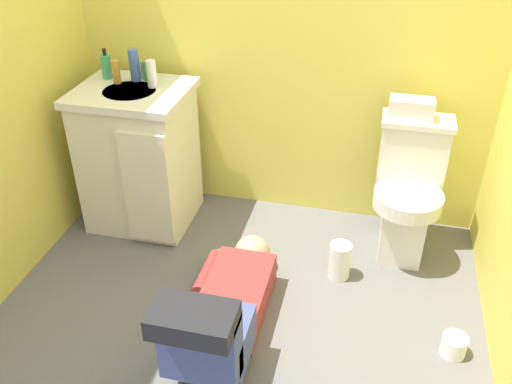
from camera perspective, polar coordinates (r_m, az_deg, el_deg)
name	(u,v)px	position (r m, az deg, el deg)	size (l,w,h in m)	color
ground_plane	(234,324)	(2.66, -2.27, -13.71)	(2.80, 3.09, 0.04)	#616061
wall_back	(285,7)	(2.99, 3.07, 18.83)	(2.46, 0.08, 2.40)	#E0CD51
toilet	(408,192)	(2.97, 15.61, 0.01)	(0.36, 0.46, 0.75)	silver
vanity_cabinet	(140,156)	(3.16, -12.11, 3.67)	(0.60, 0.53, 0.82)	silver
faucet	(141,71)	(3.10, -12.02, 12.30)	(0.02, 0.02, 0.10)	silver
person_plumber	(223,310)	(2.46, -3.45, -12.21)	(0.39, 1.06, 0.52)	maroon
tissue_box	(411,108)	(2.85, 15.98, 8.45)	(0.22, 0.11, 0.10)	silver
soap_dispenser	(106,66)	(3.16, -15.42, 12.59)	(0.06, 0.06, 0.17)	#3A9F65
bottle_amber	(116,72)	(3.07, -14.45, 12.10)	(0.04, 0.04, 0.13)	#C3892E
bottle_blue	(134,65)	(3.08, -12.63, 12.83)	(0.06, 0.06, 0.17)	#4366B4
bottle_green	(148,71)	(3.08, -11.25, 12.36)	(0.05, 0.05, 0.11)	#4A9951
bottle_white	(152,74)	(2.97, -10.89, 12.07)	(0.05, 0.05, 0.15)	white
paper_towel_roll	(340,261)	(2.85, 8.78, -7.12)	(0.11, 0.11, 0.20)	white
toilet_paper_roll	(454,345)	(2.63, 20.04, -14.88)	(0.11, 0.11, 0.10)	white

